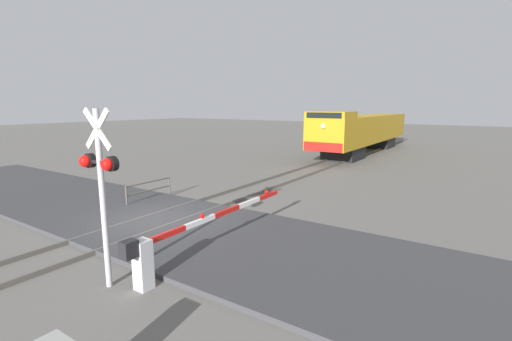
# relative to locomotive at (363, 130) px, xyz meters

# --- Properties ---
(ground_plane) EXTENTS (160.00, 160.00, 0.00)m
(ground_plane) POSITION_rel_locomotive_xyz_m (0.00, -24.03, -2.05)
(ground_plane) COLOR #605E59
(rail_track_left) EXTENTS (0.08, 80.00, 0.15)m
(rail_track_left) POSITION_rel_locomotive_xyz_m (-0.72, -24.03, -1.98)
(rail_track_left) COLOR #59544C
(rail_track_left) RESTS_ON ground_plane
(rail_track_right) EXTENTS (0.08, 80.00, 0.15)m
(rail_track_right) POSITION_rel_locomotive_xyz_m (0.72, -24.03, -1.98)
(rail_track_right) COLOR #59544C
(rail_track_right) RESTS_ON ground_plane
(road_surface) EXTENTS (36.00, 5.87, 0.15)m
(road_surface) POSITION_rel_locomotive_xyz_m (0.00, -24.03, -1.98)
(road_surface) COLOR #38383A
(road_surface) RESTS_ON ground_plane
(locomotive) EXTENTS (3.05, 18.67, 3.85)m
(locomotive) POSITION_rel_locomotive_xyz_m (0.00, 0.00, 0.00)
(locomotive) COLOR black
(locomotive) RESTS_ON ground_plane
(crossing_signal) EXTENTS (1.18, 0.33, 4.25)m
(crossing_signal) POSITION_rel_locomotive_xyz_m (2.70, -27.85, 0.61)
(crossing_signal) COLOR #ADADB2
(crossing_signal) RESTS_ON ground_plane
(crossing_gate) EXTENTS (0.36, 6.65, 1.33)m
(crossing_gate) POSITION_rel_locomotive_xyz_m (3.51, -26.51, -1.21)
(crossing_gate) COLOR silver
(crossing_gate) RESTS_ON ground_plane
(guard_railing) EXTENTS (0.08, 2.48, 0.95)m
(guard_railing) POSITION_rel_locomotive_xyz_m (-2.63, -22.16, -1.44)
(guard_railing) COLOR #4C4742
(guard_railing) RESTS_ON ground_plane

